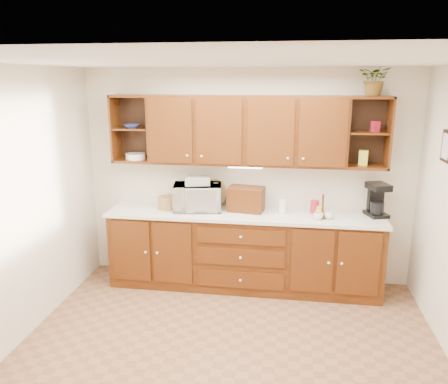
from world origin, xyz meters
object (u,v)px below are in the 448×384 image
(microwave, at_px, (197,197))
(coffee_maker, at_px, (377,200))
(potted_plant, at_px, (376,79))
(bread_box, at_px, (246,199))

(microwave, relative_size, coffee_maker, 1.48)
(potted_plant, bearing_deg, microwave, -178.27)
(microwave, height_order, bread_box, microwave)
(bread_box, xyz_separation_m, potted_plant, (1.37, 0.02, 1.39))
(microwave, height_order, coffee_maker, coffee_maker)
(coffee_maker, bearing_deg, bread_box, 162.85)
(bread_box, bearing_deg, potted_plant, 9.57)
(bread_box, height_order, coffee_maker, coffee_maker)
(microwave, xyz_separation_m, coffee_maker, (2.09, 0.08, 0.03))
(microwave, relative_size, potted_plant, 1.55)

